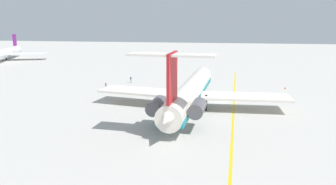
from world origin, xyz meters
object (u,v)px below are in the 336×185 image
ground_crew_near_nose (131,79)px  ground_crew_near_tail (106,85)px  main_jetliner (189,92)px  airliner_mid_right (5,53)px  safety_cone_nose (285,88)px

ground_crew_near_nose → ground_crew_near_tail: size_ratio=0.98×
main_jetliner → ground_crew_near_nose: main_jetliner is taller
main_jetliner → airliner_mid_right: (57.72, 74.63, -0.36)m
main_jetliner → airliner_mid_right: main_jetliner is taller
main_jetliner → ground_crew_near_tail: size_ratio=23.07×
airliner_mid_right → safety_cone_nose: size_ratio=55.62×
airliner_mid_right → ground_crew_near_nose: size_ratio=18.53×
main_jetliner → safety_cone_nose: size_ratio=70.89×
ground_crew_near_nose → ground_crew_near_tail: bearing=63.5°
ground_crew_near_tail → safety_cone_nose: ground_crew_near_tail is taller
main_jetliner → ground_crew_near_tail: 23.59m
main_jetliner → airliner_mid_right: bearing=57.2°
ground_crew_near_tail → safety_cone_nose: (7.08, -39.68, -0.80)m
ground_crew_near_nose → safety_cone_nose: bearing=169.5°
main_jetliner → airliner_mid_right: 94.35m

